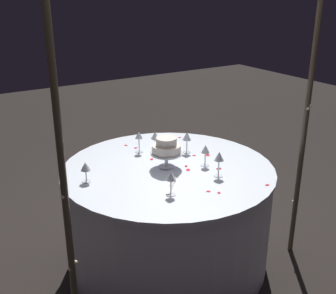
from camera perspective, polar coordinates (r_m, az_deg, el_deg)
The scene contains 27 objects.
ground_plane at distance 3.26m, azimuth 0.00°, elevation -14.87°, with size 12.00×12.00×0.00m, color black.
decorative_arch at distance 2.34m, azimuth 5.48°, elevation 10.12°, with size 1.77×0.06×2.33m.
main_table at distance 3.06m, azimuth 0.00°, elevation -9.20°, with size 1.46×1.46×0.75m.
tiered_cake at distance 2.84m, azimuth -0.22°, elevation -0.13°, with size 0.22×0.22×0.22m.
wine_glass_0 at distance 2.88m, azimuth 5.10°, elevation -0.45°, with size 0.06×0.06×0.15m.
wine_glass_1 at distance 3.11m, azimuth -3.97°, elevation 1.40°, with size 0.06×0.06×0.16m.
wine_glass_2 at distance 2.47m, azimuth 0.39°, elevation -4.11°, with size 0.06×0.06×0.16m.
wine_glass_3 at distance 2.72m, azimuth 6.94°, elevation -1.44°, with size 0.06×0.06×0.17m.
wine_glass_4 at distance 3.10m, azimuth 2.58°, elevation 1.36°, with size 0.06×0.06×0.16m.
wine_glass_5 at distance 2.69m, azimuth -11.13°, elevation -2.74°, with size 0.06×0.06×0.13m.
wine_glass_6 at distance 3.17m, azimuth -1.78°, elevation 1.47°, with size 0.06×0.06×0.14m.
cake_knife at distance 2.62m, azimuth 0.45°, elevation -5.24°, with size 0.22×0.23×0.01m.
rose_petal_0 at distance 2.56m, azimuth 6.93°, elevation -6.18°, with size 0.03×0.02×0.00m, color red.
rose_petal_1 at distance 2.90m, azimuth 2.48°, elevation -2.61°, with size 0.03×0.02×0.00m, color red.
rose_petal_2 at distance 3.23m, azimuth -4.39°, elevation -0.11°, with size 0.03×0.02×0.00m, color red.
rose_petal_3 at distance 3.10m, azimuth 5.42°, elevation -1.09°, with size 0.04×0.03×0.00m, color red.
rose_petal_4 at distance 3.45m, azimuth 1.58°, elevation 1.31°, with size 0.02×0.02×0.00m, color red.
rose_petal_5 at distance 3.09m, azimuth 3.55°, elevation -1.14°, with size 0.03×0.02×0.00m, color red.
rose_petal_6 at distance 2.57m, azimuth 5.51°, elevation -6.00°, with size 0.03×0.02×0.00m, color red.
rose_petal_7 at distance 2.71m, azimuth 13.31°, elevation -5.02°, with size 0.03×0.02×0.00m, color red.
rose_petal_8 at distance 2.68m, azimuth 0.83°, elevation -4.70°, with size 0.03×0.02×0.00m, color red.
rose_petal_9 at distance 3.22m, azimuth 0.60°, elevation -0.14°, with size 0.03×0.02×0.00m, color red.
rose_petal_10 at distance 2.85m, azimuth 2.75°, elevation -3.10°, with size 0.04×0.03×0.00m, color red.
rose_petal_11 at distance 2.88m, azimuth 6.92°, elevation -2.93°, with size 0.04×0.03×0.00m, color red.
rose_petal_12 at distance 3.29m, azimuth -5.73°, elevation 0.24°, with size 0.03×0.02×0.00m, color red.
rose_petal_13 at distance 3.02m, azimuth -2.24°, elevation -1.66°, with size 0.03×0.02×0.00m, color red.
rose_petal_14 at distance 3.16m, azimuth -1.67°, elevation -0.57°, with size 0.04×0.03×0.00m, color red.
Camera 1 is at (1.41, 2.23, 1.92)m, focal length 44.92 mm.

